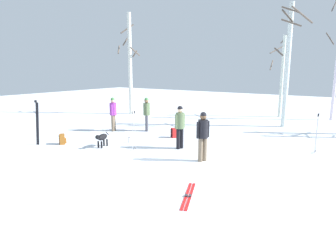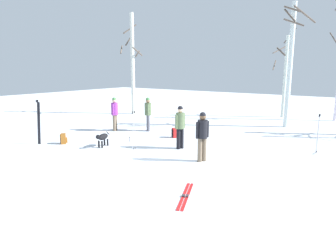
# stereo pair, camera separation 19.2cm
# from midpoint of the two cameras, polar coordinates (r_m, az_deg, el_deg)

# --- Properties ---
(ground_plane) EXTENTS (60.00, 60.00, 0.00)m
(ground_plane) POSITION_cam_midpoint_polar(r_m,az_deg,el_deg) (9.97, -3.84, -7.39)
(ground_plane) COLOR white
(person_0) EXTENTS (0.34, 0.48, 1.72)m
(person_0) POSITION_cam_midpoint_polar(r_m,az_deg,el_deg) (15.32, -10.86, 2.67)
(person_0) COLOR #72604C
(person_0) RESTS_ON ground_plane
(person_1) EXTENTS (0.36, 0.43, 1.72)m
(person_1) POSITION_cam_midpoint_polar(r_m,az_deg,el_deg) (15.07, -4.49, 2.71)
(person_1) COLOR #4C4C56
(person_1) RESTS_ON ground_plane
(person_2) EXTENTS (0.34, 0.48, 1.72)m
(person_2) POSITION_cam_midpoint_polar(r_m,az_deg,el_deg) (10.12, 6.19, -1.40)
(person_2) COLOR #72604C
(person_2) RESTS_ON ground_plane
(person_3) EXTENTS (0.34, 0.51, 1.72)m
(person_3) POSITION_cam_midpoint_polar(r_m,az_deg,el_deg) (11.67, 1.85, 0.31)
(person_3) COLOR black
(person_3) RESTS_ON ground_plane
(dog) EXTENTS (0.34, 0.88, 0.57)m
(dog) POSITION_cam_midpoint_polar(r_m,az_deg,el_deg) (12.32, -13.03, -2.22)
(dog) COLOR black
(dog) RESTS_ON ground_plane
(ski_pair_planted_0) EXTENTS (0.25, 0.10, 1.88)m
(ski_pair_planted_0) POSITION_cam_midpoint_polar(r_m,az_deg,el_deg) (13.44, -24.19, 0.56)
(ski_pair_planted_0) COLOR black
(ski_pair_planted_0) RESTS_ON ground_plane
(ski_pair_lying_0) EXTENTS (0.79, 1.59, 0.05)m
(ski_pair_lying_0) POSITION_cam_midpoint_polar(r_m,az_deg,el_deg) (7.64, 3.19, -13.21)
(ski_pair_lying_0) COLOR red
(ski_pair_lying_0) RESTS_ON ground_plane
(ski_poles_0) EXTENTS (0.07, 0.27, 1.51)m
(ski_poles_0) POSITION_cam_midpoint_polar(r_m,az_deg,el_deg) (12.32, 26.28, -1.10)
(ski_poles_0) COLOR #B2B2BC
(ski_poles_0) RESTS_ON ground_plane
(ski_poles_1) EXTENTS (0.07, 0.24, 1.55)m
(ski_poles_1) POSITION_cam_midpoint_polar(r_m,az_deg,el_deg) (11.52, -7.08, -0.70)
(ski_poles_1) COLOR #B2B2BC
(ski_poles_1) RESTS_ON ground_plane
(backpack_0) EXTENTS (0.34, 0.35, 0.44)m
(backpack_0) POSITION_cam_midpoint_polar(r_m,az_deg,el_deg) (13.29, -20.01, -2.41)
(backpack_0) COLOR #99591E
(backpack_0) RESTS_ON ground_plane
(backpack_1) EXTENTS (0.34, 0.34, 0.44)m
(backpack_1) POSITION_cam_midpoint_polar(r_m,az_deg,el_deg) (13.71, 0.75, -1.35)
(backpack_1) COLOR red
(backpack_1) RESTS_ON ground_plane
(water_bottle_0) EXTENTS (0.07, 0.07, 0.24)m
(water_bottle_0) POSITION_cam_midpoint_polar(r_m,az_deg,el_deg) (12.93, -7.89, -2.66)
(water_bottle_0) COLOR silver
(water_bottle_0) RESTS_ON ground_plane
(birch_tree_0) EXTENTS (1.61, 1.75, 6.82)m
(birch_tree_0) POSITION_cam_midpoint_polar(r_m,az_deg,el_deg) (20.95, -7.61, 11.96)
(birch_tree_0) COLOR silver
(birch_tree_0) RESTS_ON ground_plane
(birch_tree_1) EXTENTS (1.26, 1.63, 5.67)m
(birch_tree_1) POSITION_cam_midpoint_polar(r_m,az_deg,el_deg) (20.78, 20.75, 9.18)
(birch_tree_1) COLOR silver
(birch_tree_1) RESTS_ON ground_plane
(birch_tree_2) EXTENTS (1.82, 1.30, 6.50)m
(birch_tree_2) POSITION_cam_midpoint_polar(r_m,az_deg,el_deg) (17.18, 21.72, 11.26)
(birch_tree_2) COLOR silver
(birch_tree_2) RESTS_ON ground_plane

